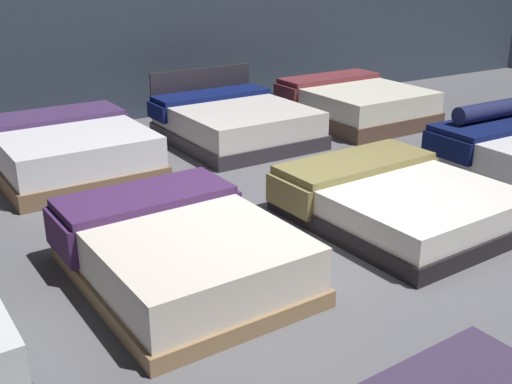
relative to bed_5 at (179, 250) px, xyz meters
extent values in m
cube|color=#5B5B60|center=(1.11, 0.04, -0.25)|extent=(18.00, 18.00, 0.02)
cube|color=#3C2F4B|center=(0.72, -2.39, 0.11)|extent=(0.08, 0.50, 0.23)
cube|color=#91714D|center=(0.00, -0.04, -0.17)|extent=(1.51, 1.97, 0.13)
cube|color=silver|center=(0.00, -0.04, 0.06)|extent=(1.44, 1.91, 0.33)
cube|color=#432653|center=(-0.02, 0.58, 0.25)|extent=(1.43, 0.67, 0.06)
cube|color=#432653|center=(-0.74, 0.55, 0.07)|extent=(0.09, 0.62, 0.30)
cube|color=#432653|center=(0.69, 0.61, 0.07)|extent=(0.09, 0.62, 0.30)
cube|color=black|center=(2.19, -0.09, -0.16)|extent=(1.73, 2.00, 0.16)
cube|color=white|center=(2.19, -0.09, 0.03)|extent=(1.67, 1.93, 0.22)
cube|color=olive|center=(2.15, 0.51, 0.18)|extent=(1.65, 0.72, 0.07)
cube|color=olive|center=(1.33, 0.47, 0.01)|extent=(0.10, 0.64, 0.28)
cube|color=olive|center=(2.97, 0.56, 0.01)|extent=(0.10, 0.64, 0.28)
cube|color=#0C1645|center=(4.28, 0.55, 0.26)|extent=(1.57, 0.68, 0.06)
cube|color=#0C1645|center=(3.48, 0.55, 0.11)|extent=(0.06, 0.68, 0.25)
cylinder|color=#1D214A|center=(4.28, 0.65, 0.41)|extent=(1.09, 0.21, 0.20)
cube|color=brown|center=(-0.01, 2.89, -0.15)|extent=(1.66, 1.95, 0.19)
cube|color=silver|center=(-0.01, 2.89, 0.11)|extent=(1.60, 1.89, 0.33)
cube|color=#412B56|center=(-0.02, 3.47, 0.31)|extent=(1.61, 0.73, 0.05)
cube|color=#412B56|center=(0.78, 3.49, 0.17)|extent=(0.07, 0.69, 0.23)
cube|color=#2E292F|center=(2.22, 2.97, -0.15)|extent=(1.70, 1.94, 0.18)
cube|color=silver|center=(2.22, 2.97, 0.09)|extent=(1.63, 1.88, 0.30)
cube|color=#2E292F|center=(2.19, 3.92, 0.18)|extent=(1.56, 0.08, 0.84)
cube|color=#0C174E|center=(2.20, 3.64, 0.27)|extent=(1.64, 0.54, 0.07)
cube|color=#0C174E|center=(1.37, 3.62, 0.14)|extent=(0.08, 0.50, 0.21)
cube|color=#0C174E|center=(3.03, 3.66, 0.14)|extent=(0.08, 0.50, 0.21)
cube|color=brown|center=(4.25, 2.96, -0.13)|extent=(1.68, 1.95, 0.22)
cube|color=silver|center=(4.25, 2.96, 0.13)|extent=(1.62, 1.89, 0.30)
cube|color=brown|center=(4.24, 3.62, 0.31)|extent=(1.63, 0.57, 0.07)
cube|color=brown|center=(3.41, 3.60, 0.17)|extent=(0.08, 0.54, 0.22)
cube|color=brown|center=(5.06, 3.64, 0.17)|extent=(0.08, 0.54, 0.22)
camera|label=1|loc=(-1.72, -3.90, 2.10)|focal=43.51mm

